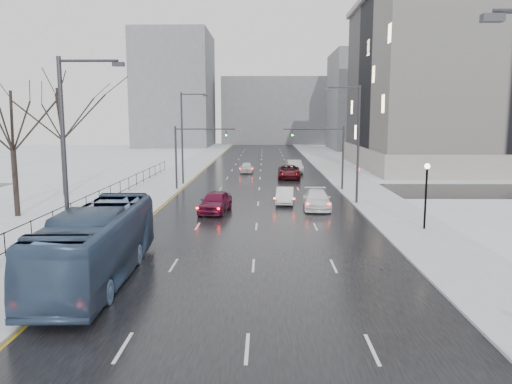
# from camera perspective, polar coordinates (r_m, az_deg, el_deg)

# --- Properties ---
(road) EXTENTS (16.00, 150.00, 0.04)m
(road) POSITION_cam_1_polar(r_m,az_deg,el_deg) (62.49, 0.48, 1.80)
(road) COLOR black
(road) RESTS_ON ground
(cross_road) EXTENTS (130.00, 10.00, 0.04)m
(cross_road) POSITION_cam_1_polar(r_m,az_deg,el_deg) (50.60, 0.36, 0.20)
(cross_road) COLOR black
(cross_road) RESTS_ON ground
(sidewalk_left) EXTENTS (5.00, 150.00, 0.16)m
(sidewalk_left) POSITION_cam_1_polar(r_m,az_deg,el_deg) (63.45, -9.04, 1.85)
(sidewalk_left) COLOR silver
(sidewalk_left) RESTS_ON ground
(sidewalk_right) EXTENTS (5.00, 150.00, 0.16)m
(sidewalk_right) POSITION_cam_1_polar(r_m,az_deg,el_deg) (63.27, 10.04, 1.81)
(sidewalk_right) COLOR silver
(sidewalk_right) RESTS_ON ground
(park_strip) EXTENTS (14.00, 150.00, 0.12)m
(park_strip) POSITION_cam_1_polar(r_m,az_deg,el_deg) (65.78, -17.22, 1.79)
(park_strip) COLOR white
(park_strip) RESTS_ON ground
(tree_park_d) EXTENTS (8.75, 8.75, 12.50)m
(tree_park_d) POSITION_cam_1_polar(r_m,az_deg,el_deg) (41.12, -25.55, -2.63)
(tree_park_d) COLOR black
(tree_park_d) RESTS_ON ground
(tree_park_e) EXTENTS (9.45, 9.45, 13.50)m
(tree_park_e) POSITION_cam_1_polar(r_m,az_deg,el_deg) (50.27, -20.92, -0.45)
(tree_park_e) COLOR black
(tree_park_e) RESTS_ON ground
(iron_fence) EXTENTS (0.06, 70.00, 1.30)m
(iron_fence) POSITION_cam_1_polar(r_m,az_deg,el_deg) (35.40, -21.55, -2.59)
(iron_fence) COLOR black
(iron_fence) RESTS_ON sidewalk_left
(streetlight_r_mid) EXTENTS (2.95, 0.25, 10.00)m
(streetlight_r_mid) POSITION_cam_1_polar(r_m,az_deg,el_deg) (42.78, 11.32, 6.03)
(streetlight_r_mid) COLOR #2D2D33
(streetlight_r_mid) RESTS_ON ground
(streetlight_l_near) EXTENTS (2.95, 0.25, 10.00)m
(streetlight_l_near) POSITION_cam_1_polar(r_m,az_deg,el_deg) (23.78, -20.55, 3.75)
(streetlight_l_near) COLOR #2D2D33
(streetlight_l_near) RESTS_ON ground
(streetlight_l_far) EXTENTS (2.95, 0.25, 10.00)m
(streetlight_l_far) POSITION_cam_1_polar(r_m,az_deg,el_deg) (54.78, -8.22, 6.63)
(streetlight_l_far) COLOR #2D2D33
(streetlight_l_far) RESTS_ON ground
(lamppost_r_mid) EXTENTS (0.36, 0.36, 4.28)m
(lamppost_r_mid) POSITION_cam_1_polar(r_m,az_deg,el_deg) (34.01, 18.88, 0.59)
(lamppost_r_mid) COLOR black
(lamppost_r_mid) RESTS_ON sidewalk_right
(mast_signal_right) EXTENTS (6.10, 0.33, 6.50)m
(mast_signal_right) POSITION_cam_1_polar(r_m,az_deg,el_deg) (50.62, 8.72, 4.75)
(mast_signal_right) COLOR #2D2D33
(mast_signal_right) RESTS_ON ground
(mast_signal_left) EXTENTS (6.10, 0.33, 6.50)m
(mast_signal_left) POSITION_cam_1_polar(r_m,az_deg,el_deg) (50.78, -7.96, 4.78)
(mast_signal_left) COLOR #2D2D33
(mast_signal_left) RESTS_ON ground
(no_uturn_sign) EXTENTS (0.60, 0.06, 2.70)m
(no_uturn_sign) POSITION_cam_1_polar(r_m,az_deg,el_deg) (47.14, 11.57, 2.20)
(no_uturn_sign) COLOR #2D2D33
(no_uturn_sign) RESTS_ON sidewalk_right
(civic_building) EXTENTS (41.00, 31.00, 24.80)m
(civic_building) POSITION_cam_1_polar(r_m,az_deg,el_deg) (81.77, 26.38, 10.37)
(civic_building) COLOR gray
(civic_building) RESTS_ON ground
(bldg_far_right) EXTENTS (24.00, 20.00, 22.00)m
(bldg_far_right) POSITION_cam_1_polar(r_m,az_deg,el_deg) (120.29, 14.41, 10.03)
(bldg_far_right) COLOR slate
(bldg_far_right) RESTS_ON ground
(bldg_far_left) EXTENTS (18.00, 22.00, 28.00)m
(bldg_far_left) POSITION_cam_1_polar(r_m,az_deg,el_deg) (129.21, -9.24, 11.39)
(bldg_far_left) COLOR slate
(bldg_far_left) RESTS_ON ground
(bldg_far_center) EXTENTS (30.00, 18.00, 18.00)m
(bldg_far_center) POSITION_cam_1_polar(r_m,az_deg,el_deg) (142.11, 2.42, 9.21)
(bldg_far_center) COLOR slate
(bldg_far_center) RESTS_ON ground
(bus) EXTENTS (3.22, 12.07, 3.34)m
(bus) POSITION_cam_1_polar(r_m,az_deg,el_deg) (23.79, -17.63, -5.66)
(bus) COLOR #3A5071
(bus) RESTS_ON road
(sedan_center_near) EXTENTS (2.62, 5.15, 1.68)m
(sedan_center_near) POSITION_cam_1_polar(r_m,az_deg,el_deg) (38.74, -4.68, -1.13)
(sedan_center_near) COLOR maroon
(sedan_center_near) RESTS_ON road
(sedan_right_near) EXTENTS (1.75, 4.26, 1.37)m
(sedan_right_near) POSITION_cam_1_polar(r_m,az_deg,el_deg) (42.75, 3.33, -0.41)
(sedan_right_near) COLOR white
(sedan_right_near) RESTS_ON road
(sedan_right_cross) EXTENTS (2.82, 5.83, 1.60)m
(sedan_right_cross) POSITION_cam_1_polar(r_m,az_deg,el_deg) (60.41, 3.79, 2.33)
(sedan_right_cross) COLOR #450B13
(sedan_right_cross) RESTS_ON road
(sedan_right_far) EXTENTS (2.33, 5.27, 1.50)m
(sedan_right_far) POSITION_cam_1_polar(r_m,az_deg,el_deg) (40.54, 6.96, -0.86)
(sedan_right_far) COLOR white
(sedan_right_far) RESTS_ON road
(sedan_center_far) EXTENTS (1.68, 4.16, 1.42)m
(sedan_center_far) POSITION_cam_1_polar(r_m,az_deg,el_deg) (66.45, -1.06, 2.83)
(sedan_center_far) COLOR silver
(sedan_center_far) RESTS_ON road
(sedan_right_distant) EXTENTS (2.18, 5.29, 1.70)m
(sedan_right_distant) POSITION_cam_1_polar(r_m,az_deg,el_deg) (66.39, 4.41, 2.93)
(sedan_right_distant) COLOR #A7A7AA
(sedan_right_distant) RESTS_ON road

